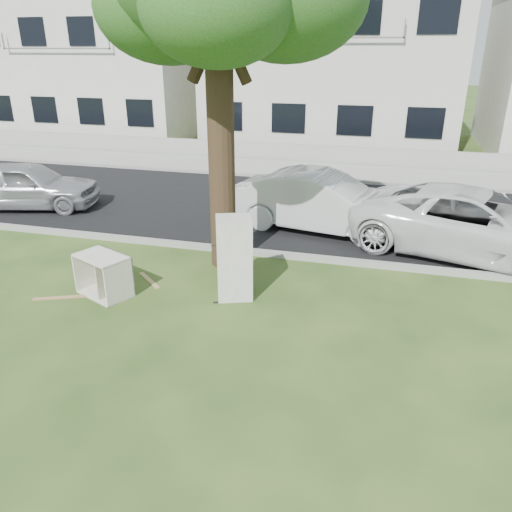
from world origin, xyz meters
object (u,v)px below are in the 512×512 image
(cabinet, at_px, (104,275))
(car_left, at_px, (27,185))
(car_right, at_px, (474,223))
(fridge, at_px, (234,258))
(car_center, at_px, (322,202))

(cabinet, height_order, car_left, car_left)
(car_right, height_order, car_left, car_right)
(fridge, distance_m, cabinet, 2.53)
(cabinet, distance_m, car_center, 5.86)
(car_left, bearing_deg, car_right, -106.23)
(cabinet, relative_size, car_center, 0.23)
(car_center, distance_m, car_right, 3.62)
(car_right, bearing_deg, car_center, 93.71)
(car_right, relative_size, car_left, 1.34)
(fridge, xyz_separation_m, cabinet, (-2.43, -0.58, -0.38))
(cabinet, bearing_deg, car_left, 163.44)
(car_left, bearing_deg, fridge, -131.04)
(fridge, distance_m, car_right, 5.69)
(cabinet, distance_m, car_right, 8.06)
(fridge, distance_m, car_center, 4.26)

